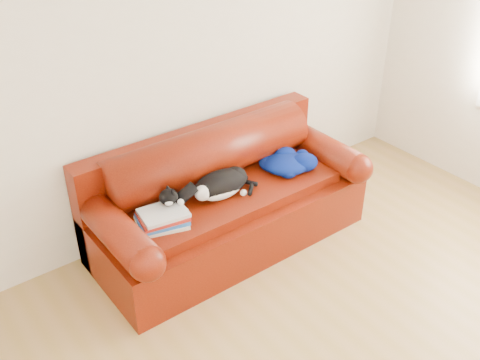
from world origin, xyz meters
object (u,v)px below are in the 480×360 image
at_px(book_stack, 162,218).
at_px(blanket, 288,162).
at_px(cat, 221,185).
at_px(sofa_base, 229,216).

relative_size(book_stack, blanket, 0.86).
bearing_deg(blanket, book_stack, -178.06).
bearing_deg(cat, book_stack, -174.41).
bearing_deg(blanket, sofa_base, 173.71).
distance_m(sofa_base, book_stack, 0.70).
height_order(book_stack, cat, cat).
bearing_deg(sofa_base, book_stack, -171.04).
xyz_separation_m(sofa_base, book_stack, (-0.62, -0.10, 0.31)).
relative_size(cat, blanket, 1.39).
height_order(book_stack, blanket, blanket).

